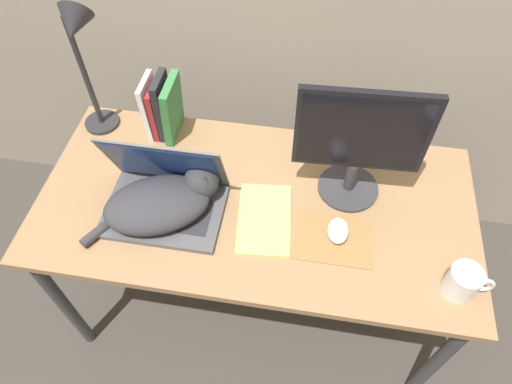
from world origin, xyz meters
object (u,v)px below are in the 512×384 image
object	(u,v)px
computer_mouse	(338,230)
notepad	(264,219)
laptop	(165,196)
cat	(163,201)
external_monitor	(360,143)
book_row	(163,108)
mug	(463,282)
desk_lamp	(80,49)

from	to	relation	value
computer_mouse	notepad	distance (m)	0.24
laptop	cat	bearing A→B (deg)	-80.42
external_monitor	book_row	bearing A→B (deg)	165.87
laptop	computer_mouse	size ratio (longest dim) A/B	3.91
computer_mouse	mug	bearing A→B (deg)	-20.77
laptop	mug	bearing A→B (deg)	-9.64
cat	external_monitor	distance (m)	0.65
laptop	notepad	size ratio (longest dim) A/B	1.32
external_monitor	desk_lamp	xyz separation A→B (m)	(-0.92, 0.14, 0.13)
book_row	desk_lamp	distance (m)	0.33
desk_lamp	notepad	bearing A→B (deg)	-25.67
external_monitor	book_row	size ratio (longest dim) A/B	1.73
laptop	cat	world-z (taller)	laptop
external_monitor	notepad	world-z (taller)	external_monitor
cat	desk_lamp	distance (m)	0.56
laptop	computer_mouse	world-z (taller)	laptop
cat	computer_mouse	xyz separation A→B (m)	(0.57, 0.01, -0.04)
external_monitor	cat	bearing A→B (deg)	-161.47
computer_mouse	notepad	world-z (taller)	computer_mouse
book_row	mug	bearing A→B (deg)	-26.05
cat	external_monitor	bearing A→B (deg)	18.53
desk_lamp	notepad	xyz separation A→B (m)	(0.65, -0.31, -0.36)
desk_lamp	notepad	distance (m)	0.81
external_monitor	desk_lamp	distance (m)	0.94
book_row	external_monitor	bearing A→B (deg)	-14.13
external_monitor	notepad	size ratio (longest dim) A/B	1.46
laptop	cat	size ratio (longest dim) A/B	0.93
desk_lamp	mug	size ratio (longest dim) A/B	3.85
cat	notepad	bearing A→B (deg)	4.57
notepad	mug	distance (m)	0.62
laptop	computer_mouse	bearing A→B (deg)	-2.16
computer_mouse	desk_lamp	size ratio (longest dim) A/B	0.19
book_row	desk_lamp	size ratio (longest dim) A/B	0.47
book_row	notepad	xyz separation A→B (m)	(0.43, -0.35, -0.11)
computer_mouse	laptop	bearing A→B (deg)	177.84
external_monitor	desk_lamp	size ratio (longest dim) A/B	0.81
mug	notepad	bearing A→B (deg)	165.42
cat	book_row	size ratio (longest dim) A/B	1.68
book_row	mug	distance (m)	1.15
cat	book_row	distance (m)	0.39
computer_mouse	external_monitor	bearing A→B (deg)	82.36
book_row	desk_lamp	bearing A→B (deg)	-171.57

